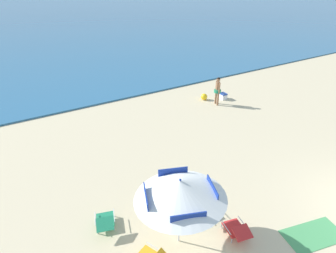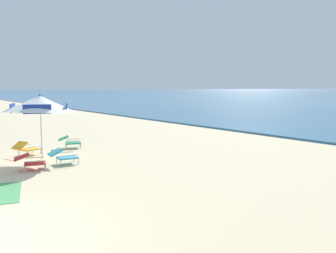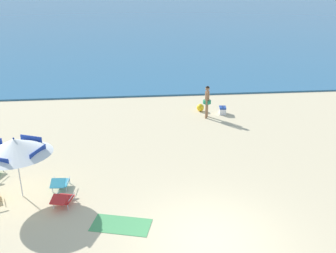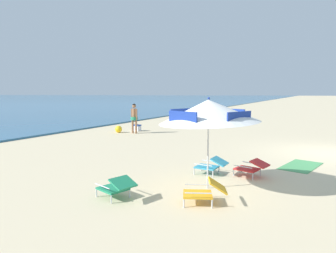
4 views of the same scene
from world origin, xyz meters
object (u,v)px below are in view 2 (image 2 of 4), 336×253
at_px(beach_umbrella_striped_main, 40,104).
at_px(lounge_chair_under_umbrella, 70,141).
at_px(lounge_chair_facing_sea, 63,156).
at_px(beach_towel, 0,193).
at_px(lounge_chair_spare_folded, 26,148).
at_px(lounge_chair_beside_umbrella, 30,161).

xyz_separation_m(beach_umbrella_striped_main, lounge_chair_under_umbrella, (-1.57, 1.58, -1.62)).
bearing_deg(lounge_chair_facing_sea, beach_towel, -46.43).
bearing_deg(beach_umbrella_striped_main, lounge_chair_under_umbrella, 134.78).
relative_size(lounge_chair_spare_folded, beach_towel, 0.57).
bearing_deg(beach_umbrella_striped_main, lounge_chair_beside_umbrella, -27.88).
height_order(lounge_chair_facing_sea, beach_towel, lounge_chair_facing_sea).
bearing_deg(lounge_chair_under_umbrella, lounge_chair_facing_sea, -24.54).
bearing_deg(lounge_chair_under_umbrella, beach_umbrella_striped_main, -45.22).
relative_size(lounge_chair_under_umbrella, lounge_chair_beside_umbrella, 1.02).
xyz_separation_m(lounge_chair_facing_sea, beach_towel, (2.19, -2.30, -0.27)).
bearing_deg(beach_towel, lounge_chair_spare_folded, 158.57).
bearing_deg(beach_umbrella_striped_main, beach_towel, -30.29).
relative_size(lounge_chair_facing_sea, beach_towel, 0.51).
bearing_deg(beach_towel, lounge_chair_facing_sea, 133.57).
relative_size(lounge_chair_facing_sea, lounge_chair_spare_folded, 0.89).
bearing_deg(beach_towel, beach_umbrella_striped_main, 149.71).
xyz_separation_m(beach_umbrella_striped_main, lounge_chair_beside_umbrella, (1.49, -0.79, -1.62)).
relative_size(beach_umbrella_striped_main, lounge_chair_spare_folded, 3.28).
height_order(lounge_chair_facing_sea, lounge_chair_spare_folded, lounge_chair_spare_folded).
bearing_deg(lounge_chair_spare_folded, lounge_chair_under_umbrella, 106.93).
bearing_deg(beach_towel, lounge_chair_beside_umbrella, 147.93).
xyz_separation_m(lounge_chair_under_umbrella, beach_towel, (5.00, -3.58, -0.27)).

